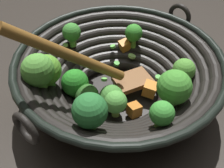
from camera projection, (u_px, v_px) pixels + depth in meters
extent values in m
plane|color=#332D28|center=(118.00, 100.00, 0.59)|extent=(4.00, 4.00, 0.00)
cylinder|color=black|center=(118.00, 98.00, 0.58)|extent=(0.15, 0.15, 0.01)
torus|color=black|center=(118.00, 92.00, 0.57)|extent=(0.20, 0.20, 0.02)
torus|color=black|center=(118.00, 88.00, 0.57)|extent=(0.23, 0.23, 0.02)
torus|color=black|center=(119.00, 84.00, 0.56)|extent=(0.26, 0.26, 0.02)
torus|color=black|center=(119.00, 79.00, 0.55)|extent=(0.28, 0.28, 0.02)
torus|color=black|center=(119.00, 75.00, 0.54)|extent=(0.31, 0.31, 0.02)
torus|color=black|center=(119.00, 70.00, 0.53)|extent=(0.34, 0.34, 0.02)
torus|color=black|center=(119.00, 65.00, 0.53)|extent=(0.37, 0.37, 0.02)
torus|color=black|center=(119.00, 60.00, 0.52)|extent=(0.38, 0.38, 0.01)
torus|color=black|center=(26.00, 128.00, 0.41)|extent=(0.05, 0.01, 0.05)
torus|color=black|center=(180.00, 16.00, 0.63)|extent=(0.05, 0.01, 0.05)
cylinder|color=#8BB646|center=(116.00, 112.00, 0.53)|extent=(0.02, 0.02, 0.02)
sphere|color=#55A643|center=(116.00, 102.00, 0.51)|extent=(0.04, 0.04, 0.04)
cylinder|color=#719F54|center=(171.00, 102.00, 0.49)|extent=(0.02, 0.02, 0.02)
sphere|color=green|center=(174.00, 87.00, 0.47)|extent=(0.06, 0.06, 0.06)
cylinder|color=#74BA4F|center=(91.00, 124.00, 0.44)|extent=(0.02, 0.02, 0.02)
sphere|color=#297233|center=(90.00, 111.00, 0.41)|extent=(0.05, 0.05, 0.05)
cylinder|color=#71B24C|center=(73.00, 42.00, 0.60)|extent=(0.02, 0.02, 0.02)
sphere|color=#3B8732|center=(72.00, 32.00, 0.58)|extent=(0.04, 0.04, 0.04)
cylinder|color=#6DB041|center=(48.00, 83.00, 0.53)|extent=(0.03, 0.03, 0.02)
sphere|color=#569C2D|center=(46.00, 70.00, 0.51)|extent=(0.06, 0.06, 0.06)
cylinder|color=#74B23F|center=(133.00, 43.00, 0.62)|extent=(0.02, 0.02, 0.02)
sphere|color=#378D2C|center=(134.00, 33.00, 0.61)|extent=(0.04, 0.04, 0.04)
cylinder|color=olive|center=(111.00, 107.00, 0.54)|extent=(0.02, 0.02, 0.01)
sphere|color=#458836|center=(111.00, 97.00, 0.52)|extent=(0.05, 0.05, 0.05)
cylinder|color=#7CC14B|center=(88.00, 105.00, 0.54)|extent=(0.03, 0.03, 0.02)
sphere|color=#2C6023|center=(87.00, 96.00, 0.52)|extent=(0.04, 0.04, 0.04)
cylinder|color=#71B43C|center=(182.00, 80.00, 0.54)|extent=(0.02, 0.03, 0.02)
sphere|color=#539937|center=(184.00, 70.00, 0.52)|extent=(0.04, 0.04, 0.04)
cylinder|color=#78C051|center=(41.00, 83.00, 0.51)|extent=(0.03, 0.03, 0.01)
sphere|color=#56A13C|center=(38.00, 70.00, 0.49)|extent=(0.06, 0.06, 0.06)
cylinder|color=#6DA73B|center=(76.00, 95.00, 0.56)|extent=(0.03, 0.03, 0.02)
sphere|color=#278523|center=(75.00, 83.00, 0.53)|extent=(0.05, 0.05, 0.05)
cylinder|color=#73A63B|center=(160.00, 125.00, 0.44)|extent=(0.03, 0.03, 0.02)
sphere|color=green|center=(162.00, 113.00, 0.42)|extent=(0.04, 0.04, 0.04)
cube|color=orange|center=(124.00, 45.00, 0.63)|extent=(0.03, 0.03, 0.02)
cube|color=orange|center=(150.00, 89.00, 0.56)|extent=(0.03, 0.03, 0.03)
cube|color=#BF6C23|center=(134.00, 110.00, 0.53)|extent=(0.03, 0.03, 0.03)
cube|color=#C66D1E|center=(185.00, 72.00, 0.53)|extent=(0.03, 0.03, 0.02)
cylinder|color=#56B247|center=(153.00, 114.00, 0.44)|extent=(0.02, 0.02, 0.01)
cylinder|color=#56B247|center=(115.00, 107.00, 0.54)|extent=(0.01, 0.01, 0.00)
cylinder|color=#99D166|center=(132.00, 56.00, 0.61)|extent=(0.02, 0.02, 0.01)
cylinder|color=#56B247|center=(117.00, 64.00, 0.60)|extent=(0.01, 0.01, 0.01)
cylinder|color=#6BC651|center=(93.00, 111.00, 0.52)|extent=(0.02, 0.02, 0.01)
cylinder|color=#6BC651|center=(113.00, 47.00, 0.62)|extent=(0.01, 0.01, 0.01)
cylinder|color=#56B247|center=(158.00, 77.00, 0.57)|extent=(0.01, 0.01, 0.00)
cylinder|color=#56B247|center=(91.00, 62.00, 0.60)|extent=(0.02, 0.01, 0.01)
cylinder|color=#6BC651|center=(103.00, 81.00, 0.58)|extent=(0.02, 0.02, 0.01)
cylinder|color=#99D166|center=(65.00, 45.00, 0.59)|extent=(0.01, 0.01, 0.01)
cube|color=brown|center=(133.00, 80.00, 0.57)|extent=(0.08, 0.08, 0.01)
cylinder|color=brown|center=(71.00, 56.00, 0.46)|extent=(0.10, 0.18, 0.17)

